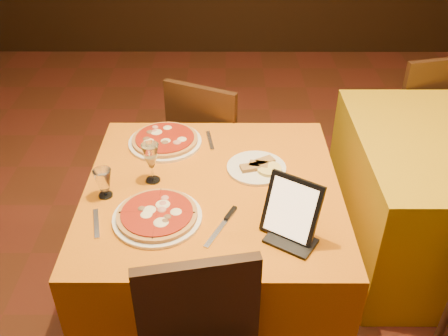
{
  "coord_description": "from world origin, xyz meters",
  "views": [
    {
      "loc": [
        -0.0,
        -1.64,
        2.05
      ],
      "look_at": [
        -0.01,
        0.07,
        0.86
      ],
      "focal_mm": 40.0,
      "sensor_mm": 36.0,
      "label": 1
    }
  ],
  "objects_px": {
    "wine_glass": "(151,163)",
    "water_glass": "(104,183)",
    "chair_side_far": "(409,113)",
    "pizza_far": "(165,141)",
    "tablet": "(292,209)",
    "pizza_near": "(157,216)",
    "chair_main_far": "(216,143)",
    "main_table": "(214,249)"
  },
  "relations": [
    {
      "from": "wine_glass",
      "to": "water_glass",
      "type": "xyz_separation_m",
      "value": [
        -0.19,
        -0.11,
        -0.03
      ]
    },
    {
      "from": "chair_side_far",
      "to": "pizza_far",
      "type": "relative_size",
      "value": 2.55
    },
    {
      "from": "pizza_far",
      "to": "tablet",
      "type": "bearing_deg",
      "value": -50.16
    },
    {
      "from": "chair_side_far",
      "to": "tablet",
      "type": "distance_m",
      "value": 1.84
    },
    {
      "from": "pizza_near",
      "to": "pizza_far",
      "type": "distance_m",
      "value": 0.57
    },
    {
      "from": "chair_main_far",
      "to": "water_glass",
      "type": "xyz_separation_m",
      "value": [
        -0.45,
        -0.89,
        0.36
      ]
    },
    {
      "from": "pizza_near",
      "to": "pizza_far",
      "type": "relative_size",
      "value": 1.0
    },
    {
      "from": "chair_side_far",
      "to": "chair_main_far",
      "type": "bearing_deg",
      "value": 3.58
    },
    {
      "from": "chair_side_far",
      "to": "wine_glass",
      "type": "distance_m",
      "value": 1.97
    },
    {
      "from": "wine_glass",
      "to": "main_table",
      "type": "bearing_deg",
      "value": -8.64
    },
    {
      "from": "main_table",
      "to": "pizza_far",
      "type": "bearing_deg",
      "value": 124.41
    },
    {
      "from": "chair_side_far",
      "to": "tablet",
      "type": "relative_size",
      "value": 3.73
    },
    {
      "from": "wine_glass",
      "to": "pizza_near",
      "type": "bearing_deg",
      "value": -79.34
    },
    {
      "from": "chair_side_far",
      "to": "wine_glass",
      "type": "xyz_separation_m",
      "value": [
        -1.54,
        -1.16,
        0.39
      ]
    },
    {
      "from": "water_glass",
      "to": "pizza_far",
      "type": "bearing_deg",
      "value": 63.49
    },
    {
      "from": "main_table",
      "to": "pizza_near",
      "type": "xyz_separation_m",
      "value": [
        -0.21,
        -0.22,
        0.39
      ]
    },
    {
      "from": "chair_main_far",
      "to": "wine_glass",
      "type": "distance_m",
      "value": 0.91
    },
    {
      "from": "chair_main_far",
      "to": "chair_side_far",
      "type": "distance_m",
      "value": 1.33
    },
    {
      "from": "chair_side_far",
      "to": "pizza_near",
      "type": "distance_m",
      "value": 2.08
    },
    {
      "from": "pizza_near",
      "to": "chair_main_far",
      "type": "bearing_deg",
      "value": 78.39
    },
    {
      "from": "chair_side_far",
      "to": "tablet",
      "type": "bearing_deg",
      "value": 43.97
    },
    {
      "from": "chair_main_far",
      "to": "wine_glass",
      "type": "xyz_separation_m",
      "value": [
        -0.26,
        -0.78,
        0.39
      ]
    },
    {
      "from": "main_table",
      "to": "wine_glass",
      "type": "distance_m",
      "value": 0.54
    },
    {
      "from": "tablet",
      "to": "main_table",
      "type": "bearing_deg",
      "value": 168.17
    },
    {
      "from": "tablet",
      "to": "pizza_near",
      "type": "bearing_deg",
      "value": -156.15
    },
    {
      "from": "pizza_near",
      "to": "water_glass",
      "type": "bearing_deg",
      "value": 147.86
    },
    {
      "from": "wine_glass",
      "to": "tablet",
      "type": "bearing_deg",
      "value": -30.96
    },
    {
      "from": "main_table",
      "to": "water_glass",
      "type": "bearing_deg",
      "value": -171.31
    },
    {
      "from": "chair_side_far",
      "to": "water_glass",
      "type": "bearing_deg",
      "value": 23.39
    },
    {
      "from": "main_table",
      "to": "pizza_far",
      "type": "height_order",
      "value": "pizza_far"
    },
    {
      "from": "chair_side_far",
      "to": "tablet",
      "type": "xyz_separation_m",
      "value": [
        -0.97,
        -1.5,
        0.41
      ]
    },
    {
      "from": "main_table",
      "to": "chair_main_far",
      "type": "distance_m",
      "value": 0.83
    },
    {
      "from": "pizza_far",
      "to": "main_table",
      "type": "bearing_deg",
      "value": -55.59
    },
    {
      "from": "chair_main_far",
      "to": "tablet",
      "type": "relative_size",
      "value": 3.73
    },
    {
      "from": "pizza_near",
      "to": "water_glass",
      "type": "relative_size",
      "value": 2.74
    },
    {
      "from": "main_table",
      "to": "chair_side_far",
      "type": "xyz_separation_m",
      "value": [
        1.27,
        1.2,
        0.08
      ]
    },
    {
      "from": "main_table",
      "to": "wine_glass",
      "type": "xyz_separation_m",
      "value": [
        -0.26,
        0.04,
        0.47
      ]
    },
    {
      "from": "pizza_far",
      "to": "wine_glass",
      "type": "relative_size",
      "value": 1.88
    },
    {
      "from": "pizza_near",
      "to": "wine_glass",
      "type": "height_order",
      "value": "wine_glass"
    },
    {
      "from": "pizza_near",
      "to": "main_table",
      "type": "bearing_deg",
      "value": 45.33
    },
    {
      "from": "chair_main_far",
      "to": "water_glass",
      "type": "bearing_deg",
      "value": 88.21
    },
    {
      "from": "pizza_near",
      "to": "chair_side_far",
      "type": "bearing_deg",
      "value": 43.66
    }
  ]
}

